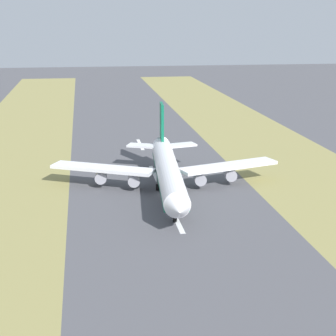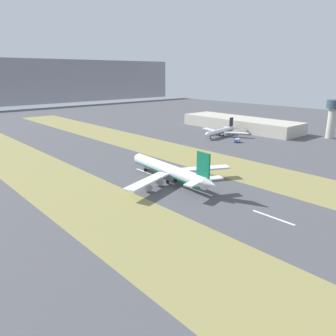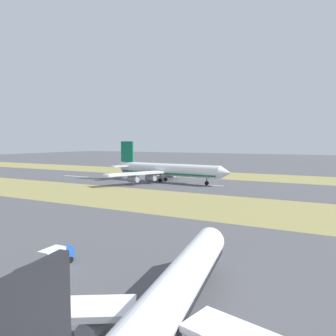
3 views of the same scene
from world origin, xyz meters
name	(u,v)px [view 1 (image 1 of 3)]	position (x,y,z in m)	size (l,w,h in m)	color
ground_plane	(165,195)	(0.00, 0.00, 0.00)	(800.00, 800.00, 0.00)	#4C4C51
grass_median_west	(326,188)	(-45.00, 0.00, 0.00)	(40.00, 600.00, 0.01)	olive
centreline_dash_near	(140,145)	(0.00, -61.49, 0.01)	(1.20, 18.00, 0.01)	silver
centreline_dash_mid	(154,173)	(0.00, -21.49, 0.01)	(1.20, 18.00, 0.01)	silver
centreline_dash_far	(176,219)	(0.00, 18.51, 0.01)	(1.20, 18.00, 0.01)	silver
airplane_main_jet	(167,170)	(-1.27, -3.39, 6.02)	(63.93, 67.22, 20.20)	white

